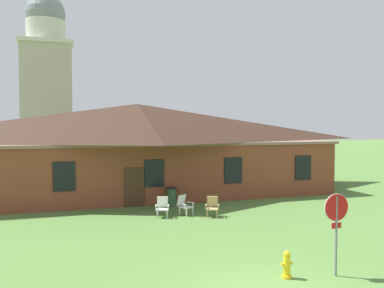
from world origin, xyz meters
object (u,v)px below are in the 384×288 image
(stop_sign, at_px, (336,218))
(fire_hydrant, at_px, (287,265))
(lawn_chair_by_porch, at_px, (162,207))
(lawn_chair_left_end, at_px, (212,206))
(trash_bin, at_px, (171,196))
(lawn_chair_near_door, at_px, (184,204))

(stop_sign, bearing_deg, fire_hydrant, 167.94)
(lawn_chair_by_porch, distance_m, lawn_chair_left_end, 2.38)
(stop_sign, xyz_separation_m, trash_bin, (-1.70, 11.63, -1.19))
(trash_bin, bearing_deg, stop_sign, -81.68)
(stop_sign, distance_m, lawn_chair_near_door, 9.43)
(lawn_chair_near_door, bearing_deg, lawn_chair_left_end, -35.11)
(lawn_chair_near_door, distance_m, lawn_chair_left_end, 1.41)
(stop_sign, relative_size, trash_bin, 2.44)
(lawn_chair_left_end, relative_size, fire_hydrant, 1.21)
(lawn_chair_near_door, xyz_separation_m, fire_hydrant, (0.30, -8.89, -0.12))
(lawn_chair_near_door, height_order, trash_bin, trash_bin)
(lawn_chair_by_porch, bearing_deg, stop_sign, -72.40)
(stop_sign, height_order, trash_bin, stop_sign)
(stop_sign, xyz_separation_m, lawn_chair_left_end, (-0.57, 8.39, -1.19))
(stop_sign, bearing_deg, trash_bin, 98.32)
(stop_sign, bearing_deg, lawn_chair_near_door, 100.59)
(lawn_chair_left_end, relative_size, trash_bin, 0.98)
(lawn_chair_left_end, bearing_deg, trash_bin, 109.25)
(lawn_chair_near_door, xyz_separation_m, lawn_chair_left_end, (1.15, -0.81, 0.00))
(lawn_chair_by_porch, distance_m, trash_bin, 2.86)
(lawn_chair_by_porch, xyz_separation_m, lawn_chair_near_door, (1.14, 0.18, 0.00))
(lawn_chair_left_end, bearing_deg, fire_hydrant, -96.00)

